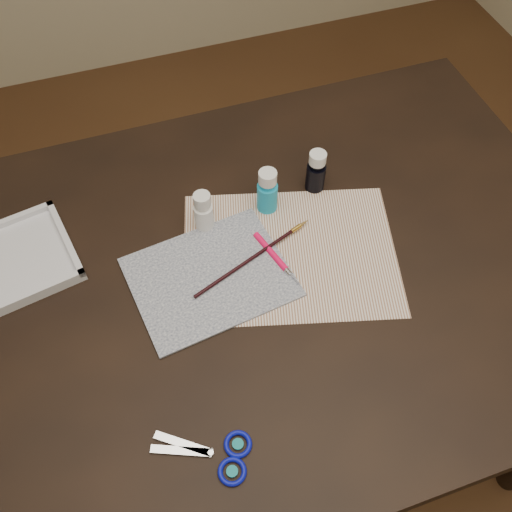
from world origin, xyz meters
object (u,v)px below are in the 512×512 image
object	(u,v)px
paper	(290,253)
paint_bottle_navy	(316,171)
scissors	(200,455)
paint_bottle_cyan	(267,191)
palette_tray	(18,259)
canvas	(210,277)
paint_bottle_white	(203,211)

from	to	relation	value
paper	paint_bottle_navy	world-z (taller)	paint_bottle_navy
paper	scissors	xyz separation A→B (m)	(-0.26, -0.31, 0.00)
paint_bottle_navy	scissors	distance (m)	0.58
paint_bottle_cyan	scissors	xyz separation A→B (m)	(-0.25, -0.42, -0.04)
paper	palette_tray	world-z (taller)	palette_tray
canvas	scissors	size ratio (longest dim) A/B	1.66
canvas	paint_bottle_cyan	bearing A→B (deg)	39.19
paint_bottle_cyan	palette_tray	distance (m)	0.48
paper	scissors	size ratio (longest dim) A/B	2.37
canvas	paint_bottle_navy	bearing A→B (deg)	28.86
scissors	paint_bottle_white	bearing A→B (deg)	-84.03
paper	paint_bottle_white	bearing A→B (deg)	139.71
canvas	paint_bottle_cyan	xyz separation A→B (m)	(0.15, 0.12, 0.05)
paint_bottle_white	paint_bottle_cyan	xyz separation A→B (m)	(0.13, 0.01, 0.00)
scissors	paint_bottle_cyan	bearing A→B (deg)	-98.28
paint_bottle_navy	palette_tray	bearing A→B (deg)	179.83
paper	canvas	xyz separation A→B (m)	(-0.16, -0.01, 0.00)
canvas	paint_bottle_cyan	distance (m)	0.20
canvas	paint_bottle_white	bearing A→B (deg)	78.55
canvas	palette_tray	distance (m)	0.35
scissors	paper	bearing A→B (deg)	-107.52
paper	paint_bottle_navy	bearing A→B (deg)	52.77
paint_bottle_navy	palette_tray	distance (m)	0.59
paint_bottle_white	paper	bearing A→B (deg)	-40.29
canvas	paint_bottle_cyan	world-z (taller)	paint_bottle_cyan
canvas	paint_bottle_white	size ratio (longest dim) A/B	3.09
canvas	paint_bottle_cyan	size ratio (longest dim) A/B	2.83
paint_bottle_navy	scissors	world-z (taller)	paint_bottle_navy
paint_bottle_white	scissors	xyz separation A→B (m)	(-0.13, -0.42, -0.04)
canvas	paint_bottle_navy	xyz separation A→B (m)	(0.26, 0.14, 0.04)
palette_tray	paint_bottle_navy	bearing A→B (deg)	-0.17
paint_bottle_cyan	canvas	bearing A→B (deg)	-140.81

